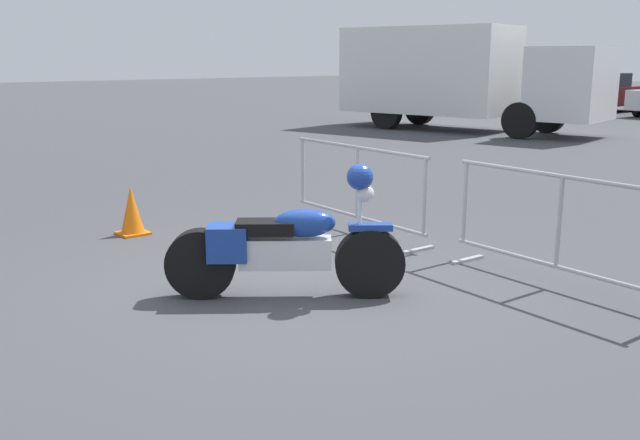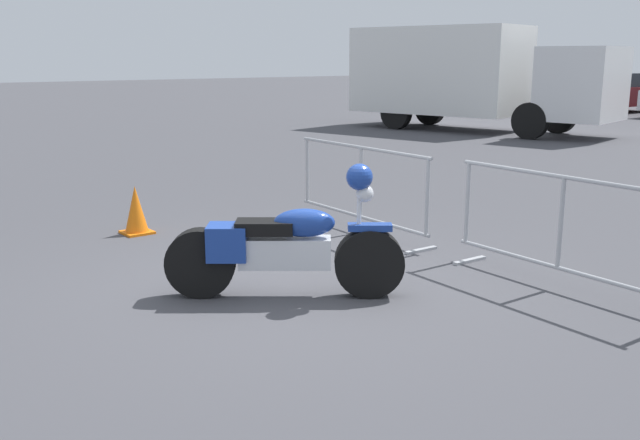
{
  "view_description": "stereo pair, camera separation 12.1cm",
  "coord_description": "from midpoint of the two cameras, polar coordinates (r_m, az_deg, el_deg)",
  "views": [
    {
      "loc": [
        5.03,
        -3.83,
        2.11
      ],
      "look_at": [
        0.11,
        0.2,
        0.65
      ],
      "focal_mm": 40.0,
      "sensor_mm": 36.0,
      "label": 1
    },
    {
      "loc": [
        5.11,
        -3.74,
        2.11
      ],
      "look_at": [
        0.11,
        0.2,
        0.65
      ],
      "focal_mm": 40.0,
      "sensor_mm": 36.0,
      "label": 2
    }
  ],
  "objects": [
    {
      "name": "ground_plane",
      "position": [
        6.67,
        -1.44,
        -5.53
      ],
      "size": [
        120.0,
        120.0,
        0.0
      ],
      "primitive_type": "plane",
      "color": "#424247"
    },
    {
      "name": "crowd_barrier_far",
      "position": [
        6.91,
        19.15,
        -0.79
      ],
      "size": [
        2.4,
        0.55,
        1.07
      ],
      "rotation": [
        0.0,
        0.0,
        -0.05
      ],
      "color": "#9EA0A5",
      "rests_on": "ground"
    },
    {
      "name": "motorcycle",
      "position": [
        6.34,
        -2.3,
        -2.17
      ],
      "size": [
        1.46,
        1.78,
        1.21
      ],
      "rotation": [
        0.0,
        0.0,
        0.9
      ],
      "color": "black",
      "rests_on": "ground"
    },
    {
      "name": "box_truck",
      "position": [
        21.55,
        11.76,
        11.37
      ],
      "size": [
        8.0,
        3.78,
        2.98
      ],
      "rotation": [
        0.0,
        0.0,
        0.21
      ],
      "color": "white",
      "rests_on": "ground"
    },
    {
      "name": "crowd_barrier_near",
      "position": [
        8.67,
        3.69,
        2.57
      ],
      "size": [
        2.4,
        0.55,
        1.07
      ],
      "rotation": [
        0.0,
        0.0,
        -0.05
      ],
      "color": "#9EA0A5",
      "rests_on": "ground"
    },
    {
      "name": "parked_car_maroon",
      "position": [
        30.16,
        22.26,
        9.4
      ],
      "size": [
        1.94,
        4.51,
        1.51
      ],
      "rotation": [
        0.0,
        0.0,
        1.54
      ],
      "color": "maroon",
      "rests_on": "ground"
    },
    {
      "name": "traffic_cone",
      "position": [
        8.93,
        -14.14,
        0.75
      ],
      "size": [
        0.34,
        0.34,
        0.59
      ],
      "color": "orange",
      "rests_on": "ground"
    }
  ]
}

